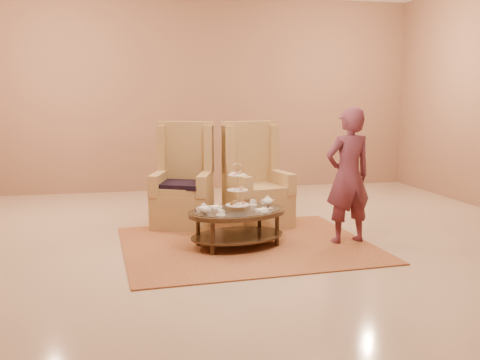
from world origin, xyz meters
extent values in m
plane|color=#C4AB91|center=(0.00, 0.00, 0.00)|extent=(8.00, 8.00, 0.00)
cube|color=silver|center=(0.00, 0.00, 0.00)|extent=(8.00, 8.00, 0.02)
cube|color=#956951|center=(0.00, 4.00, 1.75)|extent=(8.00, 0.04, 3.50)
cube|color=#AB6E3C|center=(-0.03, 0.08, 0.01)|extent=(2.94, 2.50, 0.01)
cylinder|color=black|center=(-0.49, -0.27, 0.19)|extent=(0.06, 0.06, 0.38)
cylinder|color=black|center=(0.29, -0.08, 0.19)|extent=(0.06, 0.06, 0.38)
cylinder|color=black|center=(-0.59, 0.13, 0.19)|extent=(0.06, 0.06, 0.38)
cylinder|color=black|center=(0.19, 0.33, 0.19)|extent=(0.06, 0.06, 0.38)
cylinder|color=silver|center=(-0.15, 0.03, 0.67)|extent=(0.01, 0.01, 0.48)
torus|color=silver|center=(-0.15, 0.03, 0.91)|extent=(0.12, 0.04, 0.12)
cylinder|color=white|center=(-0.15, 0.03, 0.49)|extent=(0.32, 0.32, 0.01)
cylinder|color=white|center=(-0.15, 0.03, 0.66)|extent=(0.29, 0.29, 0.01)
cylinder|color=white|center=(-0.15, 0.03, 0.83)|extent=(0.25, 0.25, 0.01)
cylinder|color=#C46964|center=(-0.08, 0.05, 0.51)|extent=(0.05, 0.05, 0.03)
cylinder|color=tan|center=(-0.17, 0.10, 0.51)|extent=(0.05, 0.05, 0.03)
cylinder|color=brown|center=(-0.22, 0.01, 0.51)|extent=(0.05, 0.05, 0.03)
cylinder|color=white|center=(-0.13, -0.04, 0.51)|extent=(0.05, 0.05, 0.03)
ellipsoid|color=tan|center=(-0.10, 0.06, 0.68)|extent=(0.05, 0.05, 0.03)
ellipsoid|color=brown|center=(-0.19, 0.08, 0.68)|extent=(0.05, 0.05, 0.03)
ellipsoid|color=white|center=(-0.21, -0.01, 0.68)|extent=(0.05, 0.05, 0.03)
ellipsoid|color=#C46964|center=(-0.12, -0.03, 0.68)|extent=(0.05, 0.05, 0.03)
cube|color=brown|center=(-0.11, 0.07, 0.85)|extent=(0.05, 0.04, 0.02)
cube|color=white|center=(-0.19, 0.07, 0.85)|extent=(0.05, 0.04, 0.02)
cube|color=#C46964|center=(-0.19, -0.01, 0.85)|extent=(0.05, 0.04, 0.02)
cube|color=tan|center=(-0.11, -0.01, 0.85)|extent=(0.05, 0.04, 0.02)
ellipsoid|color=white|center=(-0.55, -0.09, 0.49)|extent=(0.14, 0.14, 0.09)
cylinder|color=white|center=(-0.55, -0.09, 0.53)|extent=(0.06, 0.06, 0.01)
sphere|color=white|center=(-0.55, -0.09, 0.55)|extent=(0.02, 0.02, 0.02)
cone|color=white|center=(-0.48, -0.07, 0.49)|extent=(0.07, 0.04, 0.05)
torus|color=white|center=(-0.61, -0.11, 0.49)|extent=(0.07, 0.03, 0.06)
ellipsoid|color=white|center=(0.24, 0.18, 0.49)|extent=(0.14, 0.14, 0.09)
cylinder|color=white|center=(0.24, 0.18, 0.53)|extent=(0.06, 0.06, 0.01)
sphere|color=white|center=(0.24, 0.18, 0.55)|extent=(0.02, 0.02, 0.02)
cone|color=white|center=(0.31, 0.20, 0.49)|extent=(0.07, 0.04, 0.05)
torus|color=white|center=(0.19, 0.16, 0.49)|extent=(0.07, 0.03, 0.06)
cylinder|color=white|center=(-0.39, -0.21, 0.44)|extent=(0.13, 0.13, 0.01)
cylinder|color=white|center=(-0.39, -0.21, 0.47)|extent=(0.07, 0.07, 0.05)
torus|color=white|center=(-0.35, -0.20, 0.47)|extent=(0.04, 0.02, 0.03)
cylinder|color=white|center=(0.08, 0.27, 0.44)|extent=(0.13, 0.13, 0.01)
cylinder|color=white|center=(0.08, 0.27, 0.47)|extent=(0.07, 0.07, 0.05)
torus|color=white|center=(0.12, 0.27, 0.47)|extent=(0.04, 0.02, 0.03)
cylinder|color=white|center=(-0.38, 0.17, 0.44)|extent=(0.19, 0.19, 0.01)
cube|color=beige|center=(-0.38, 0.17, 0.45)|extent=(0.16, 0.14, 0.02)
cylinder|color=white|center=(0.10, -0.10, 0.44)|extent=(0.19, 0.19, 0.01)
cube|color=beige|center=(0.10, -0.10, 0.45)|extent=(0.16, 0.14, 0.02)
cylinder|color=white|center=(-0.47, 0.05, 0.46)|extent=(0.05, 0.05, 0.06)
cylinder|color=white|center=(0.23, -0.01, 0.44)|extent=(0.06, 0.06, 0.01)
cylinder|color=#C46964|center=(0.23, -0.01, 0.45)|extent=(0.05, 0.05, 0.01)
cylinder|color=white|center=(0.17, 0.06, 0.44)|extent=(0.06, 0.06, 0.01)
cylinder|color=brown|center=(0.17, 0.06, 0.45)|extent=(0.05, 0.05, 0.01)
cylinder|color=white|center=(-0.54, 0.11, 0.44)|extent=(0.06, 0.06, 0.01)
cylinder|color=white|center=(-0.54, 0.11, 0.45)|extent=(0.05, 0.05, 0.01)
cube|color=tan|center=(-0.65, 1.17, 0.22)|extent=(0.92, 0.92, 0.44)
cube|color=tan|center=(-0.67, 1.12, 0.50)|extent=(0.79, 0.79, 0.11)
cube|color=tan|center=(-0.56, 1.46, 0.69)|extent=(0.75, 0.36, 1.38)
cube|color=tan|center=(-0.88, 1.51, 1.01)|extent=(0.17, 0.25, 0.64)
cube|color=tan|center=(-0.27, 1.33, 1.01)|extent=(0.17, 0.25, 0.64)
cube|color=tan|center=(-0.96, 1.21, 0.58)|extent=(0.32, 0.68, 0.28)
cube|color=tan|center=(-0.38, 1.03, 0.58)|extent=(0.32, 0.68, 0.28)
cube|color=black|center=(-0.68, 1.09, 0.57)|extent=(0.75, 0.73, 0.06)
cube|color=tan|center=(0.33, 0.98, 0.22)|extent=(0.87, 0.87, 0.45)
cube|color=tan|center=(0.34, 0.93, 0.50)|extent=(0.74, 0.74, 0.11)
cube|color=tan|center=(0.27, 1.28, 0.69)|extent=(0.76, 0.28, 1.38)
cube|color=tan|center=(-0.03, 1.18, 1.01)|extent=(0.15, 0.25, 0.64)
cube|color=tan|center=(0.59, 1.30, 1.01)|extent=(0.15, 0.25, 0.64)
cube|color=tan|center=(0.04, 0.87, 0.58)|extent=(0.25, 0.68, 0.28)
cube|color=tan|center=(0.64, 0.98, 0.58)|extent=(0.25, 0.68, 0.28)
imported|color=#592633|center=(1.14, -0.07, 0.79)|extent=(0.63, 0.46, 1.59)
camera|label=1|loc=(-1.38, -5.79, 1.70)|focal=40.00mm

